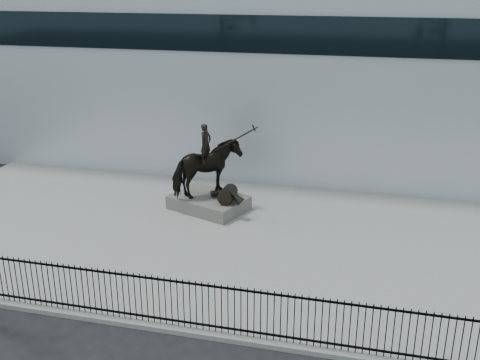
# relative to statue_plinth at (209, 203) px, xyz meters

# --- Properties ---
(plaza) EXTENTS (30.00, 12.00, 0.15)m
(plaza) POSITION_rel_statue_plinth_xyz_m (3.09, -2.49, -0.35)
(plaza) COLOR gray
(plaza) RESTS_ON ground
(building) EXTENTS (44.00, 14.00, 9.00)m
(building) POSITION_rel_statue_plinth_xyz_m (3.09, 10.51, 4.07)
(building) COLOR silver
(building) RESTS_ON ground
(picket_fence) EXTENTS (22.10, 0.10, 1.50)m
(picket_fence) POSITION_rel_statue_plinth_xyz_m (3.09, -8.24, 0.47)
(picket_fence) COLOR black
(picket_fence) RESTS_ON plaza
(statue_plinth) EXTENTS (3.51, 2.97, 0.56)m
(statue_plinth) POSITION_rel_statue_plinth_xyz_m (0.00, 0.00, 0.00)
(statue_plinth) COLOR #504D49
(statue_plinth) RESTS_ON plaza
(equestrian_statue) EXTENTS (3.60, 2.92, 3.24)m
(equestrian_statue) POSITION_rel_statue_plinth_xyz_m (0.05, -0.02, 1.45)
(equestrian_statue) COLOR black
(equestrian_statue) RESTS_ON statue_plinth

